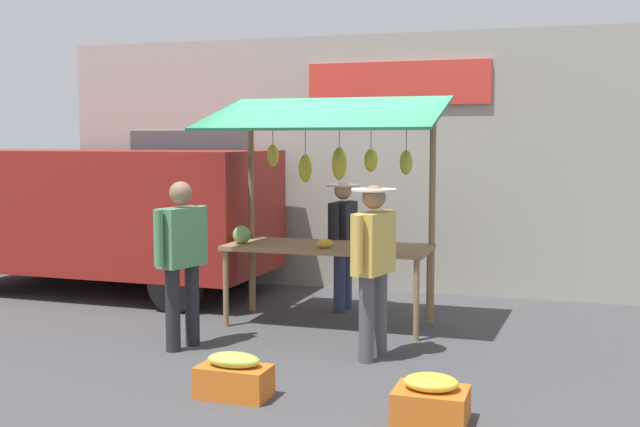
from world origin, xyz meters
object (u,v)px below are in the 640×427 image
produce_crate_near (431,401)px  vendor_with_sunhat (343,236)px  market_stall (327,183)px  parked_van (95,207)px  produce_crate_side (234,377)px  shopper_with_ponytail (182,253)px  shopper_in_striped_shirt (374,257)px

produce_crate_near → vendor_with_sunhat: bearing=-64.7°
market_stall → vendor_with_sunhat: (0.02, -0.73, -0.66)m
vendor_with_sunhat → parked_van: size_ratio=0.34×
parked_van → produce_crate_side: 5.04m
market_stall → produce_crate_side: (-0.01, 2.56, -1.39)m
vendor_with_sunhat → market_stall: bearing=4.2°
market_stall → vendor_with_sunhat: 0.98m
parked_van → produce_crate_near: bearing=146.3°
market_stall → vendor_with_sunhat: size_ratio=1.64×
market_stall → produce_crate_near: bearing=120.8°
vendor_with_sunhat → shopper_with_ponytail: size_ratio=0.94×
produce_crate_near → produce_crate_side: produce_crate_side is taller
shopper_with_ponytail → parked_van: parked_van is taller
shopper_in_striped_shirt → produce_crate_side: bearing=164.1°
produce_crate_near → market_stall: bearing=-59.2°
vendor_with_sunhat → shopper_in_striped_shirt: shopper_in_striped_shirt is taller
parked_van → produce_crate_side: size_ratio=7.70×
shopper_with_ponytail → produce_crate_side: bearing=-122.0°
market_stall → parked_van: market_stall is taller
market_stall → produce_crate_side: market_stall is taller
shopper_with_ponytail → produce_crate_side: size_ratio=2.81×
market_stall → shopper_with_ponytail: size_ratio=1.54×
produce_crate_side → parked_van: bearing=-44.8°
shopper_in_striped_shirt → produce_crate_near: bearing=-138.3°
shopper_in_striped_shirt → vendor_with_sunhat: bearing=37.2°
produce_crate_near → produce_crate_side: bearing=-3.2°
market_stall → produce_crate_near: (-1.58, 2.64, -1.39)m
market_stall → parked_van: bearing=-14.9°
produce_crate_side → produce_crate_near: bearing=176.8°
shopper_in_striped_shirt → parked_van: bearing=77.8°
vendor_with_sunhat → shopper_with_ponytail: 2.33m
market_stall → shopper_in_striped_shirt: bearing=124.3°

